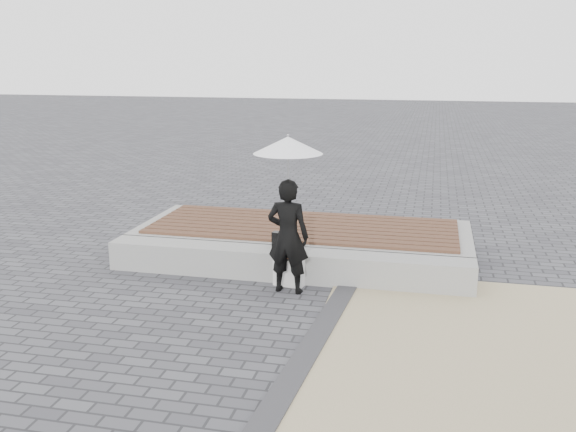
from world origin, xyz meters
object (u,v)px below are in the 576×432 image
object	(u,v)px
seating_ledge	(285,264)
handbag	(283,240)
canvas_tote	(289,270)
woman	(288,236)
parasol	(288,145)

from	to	relation	value
seating_ledge	handbag	size ratio (longest dim) A/B	16.31
seating_ledge	handbag	distance (m)	0.32
seating_ledge	canvas_tote	size ratio (longest dim) A/B	12.07
canvas_tote	handbag	bearing A→B (deg)	124.12
seating_ledge	woman	xyz separation A→B (m)	(0.15, -0.49, 0.54)
woman	canvas_tote	distance (m)	0.57
seating_ledge	parasol	size ratio (longest dim) A/B	4.58
handbag	canvas_tote	xyz separation A→B (m)	(0.16, -0.36, -0.30)
seating_ledge	handbag	bearing A→B (deg)	118.04
handbag	parasol	bearing A→B (deg)	-60.39
parasol	canvas_tote	distance (m)	1.70
woman	handbag	size ratio (longest dim) A/B	4.80
woman	canvas_tote	bearing A→B (deg)	-75.84
parasol	seating_ledge	bearing A→B (deg)	107.09
parasol	canvas_tote	size ratio (longest dim) A/B	2.64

